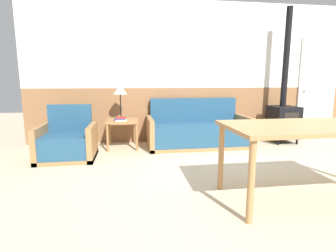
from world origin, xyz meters
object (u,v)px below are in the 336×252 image
at_px(wood_stove, 283,114).
at_px(armchair, 68,143).
at_px(table_lamp, 120,91).
at_px(side_table, 122,124).
at_px(dining_table, 314,132).
at_px(couch, 198,132).

bearing_deg(wood_stove, armchair, -172.28).
height_order(armchair, table_lamp, table_lamp).
height_order(side_table, dining_table, dining_table).
xyz_separation_m(table_lamp, wood_stove, (3.11, -0.11, -0.44)).
bearing_deg(dining_table, side_table, 129.36).
distance_m(couch, table_lamp, 1.60).
bearing_deg(armchair, side_table, 18.95).
relative_size(side_table, table_lamp, 0.89).
xyz_separation_m(couch, table_lamp, (-1.41, 0.12, 0.76)).
bearing_deg(couch, dining_table, -76.63).
xyz_separation_m(side_table, table_lamp, (-0.02, 0.10, 0.58)).
xyz_separation_m(dining_table, wood_stove, (1.15, 2.36, -0.13)).
bearing_deg(dining_table, wood_stove, 64.03).
xyz_separation_m(couch, armchair, (-2.21, -0.52, -0.00)).
distance_m(couch, wood_stove, 1.73).
distance_m(couch, armchair, 2.27).
bearing_deg(dining_table, table_lamp, 128.55).
height_order(couch, wood_stove, wood_stove).
xyz_separation_m(table_lamp, dining_table, (1.96, -2.46, -0.32)).
relative_size(table_lamp, dining_table, 0.35).
bearing_deg(armchair, wood_stove, -6.52).
bearing_deg(armchair, table_lamp, 24.12).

